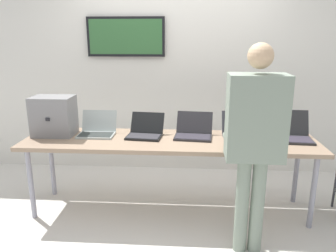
{
  "coord_description": "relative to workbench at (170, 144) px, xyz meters",
  "views": [
    {
      "loc": [
        0.19,
        -3.06,
        1.75
      ],
      "look_at": [
        -0.02,
        0.04,
        0.89
      ],
      "focal_mm": 34.94,
      "sensor_mm": 36.0,
      "label": 1
    }
  ],
  "objects": [
    {
      "name": "laptop_station_3",
      "position": [
        0.7,
        0.1,
        0.11
      ],
      "size": [
        0.37,
        0.35,
        0.25
      ],
      "color": "#38383F",
      "rests_on": "workbench"
    },
    {
      "name": "equipment_box",
      "position": [
        -1.18,
        0.07,
        0.25
      ],
      "size": [
        0.41,
        0.3,
        0.4
      ],
      "color": "gray",
      "rests_on": "workbench"
    },
    {
      "name": "coffee_mug",
      "position": [
        0.84,
        -0.25,
        0.1
      ],
      "size": [
        0.09,
        0.09,
        0.1
      ],
      "color": "#374AA2",
      "rests_on": "workbench"
    },
    {
      "name": "ground",
      "position": [
        0.0,
        0.0,
        -0.73
      ],
      "size": [
        8.0,
        8.0,
        0.04
      ],
      "primitive_type": "cube",
      "color": "silver"
    },
    {
      "name": "back_wall",
      "position": [
        -0.01,
        1.13,
        0.66
      ],
      "size": [
        8.0,
        0.11,
        2.73
      ],
      "color": "silver",
      "rests_on": "ground"
    },
    {
      "name": "workbench",
      "position": [
        0.0,
        0.0,
        0.0
      ],
      "size": [
        2.87,
        0.7,
        0.77
      ],
      "color": "#91775F",
      "rests_on": "ground"
    },
    {
      "name": "laptop_station_4",
      "position": [
        1.19,
        0.1,
        0.11
      ],
      "size": [
        0.4,
        0.4,
        0.26
      ],
      "color": "#232324",
      "rests_on": "workbench"
    },
    {
      "name": "person",
      "position": [
        0.69,
        -0.62,
        0.32
      ],
      "size": [
        0.44,
        0.58,
        1.71
      ],
      "color": "gray",
      "rests_on": "ground"
    },
    {
      "name": "laptop_station_1",
      "position": [
        -0.26,
        0.09,
        0.1
      ],
      "size": [
        0.37,
        0.37,
        0.21
      ],
      "color": "black",
      "rests_on": "workbench"
    },
    {
      "name": "laptop_station_0",
      "position": [
        -0.75,
        0.11,
        0.11
      ],
      "size": [
        0.36,
        0.31,
        0.23
      ],
      "color": "#AEB7B3",
      "rests_on": "workbench"
    },
    {
      "name": "laptop_station_2",
      "position": [
        0.23,
        0.11,
        0.1
      ],
      "size": [
        0.4,
        0.38,
        0.22
      ],
      "color": "black",
      "rests_on": "workbench"
    }
  ]
}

